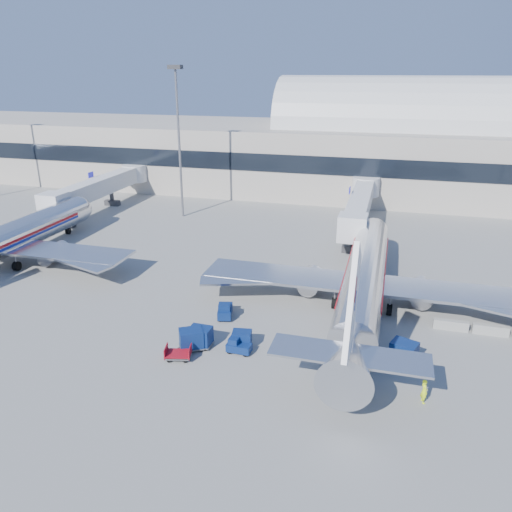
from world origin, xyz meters
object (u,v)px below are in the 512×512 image
(airliner_main, at_px, (364,280))
(tug_lead, at_px, (238,346))
(cart_train_b, at_px, (200,336))
(cart_train_a, at_px, (242,339))
(cart_solo_far, at_px, (404,352))
(barrier_mid, at_px, (491,330))
(tug_left, at_px, (225,310))
(mast_west, at_px, (178,121))
(cart_solo_near, at_px, (347,377))
(cart_open_red, at_px, (179,355))
(cart_train_c, at_px, (191,339))
(airliner_mid, at_px, (1,242))
(tug_right, at_px, (371,351))
(jetbridge_mid, at_px, (103,186))
(jetbridge_near, at_px, (361,202))
(barrier_near, at_px, (451,325))
(ramp_worker, at_px, (424,391))

(airliner_main, relative_size, tug_lead, 18.12)
(tug_lead, relative_size, cart_train_b, 1.03)
(airliner_main, distance_m, cart_train_a, 14.03)
(cart_solo_far, bearing_deg, barrier_mid, 62.84)
(cart_train_a, bearing_deg, cart_solo_far, -3.93)
(tug_left, bearing_deg, tug_lead, -165.08)
(mast_west, distance_m, tug_left, 38.52)
(cart_solo_near, bearing_deg, cart_train_b, 157.49)
(cart_train_a, height_order, cart_open_red, cart_train_a)
(tug_left, relative_size, cart_train_c, 1.08)
(airliner_mid, xyz_separation_m, tug_right, (43.38, -9.46, -2.20))
(barrier_mid, bearing_deg, tug_left, -172.31)
(jetbridge_mid, height_order, cart_train_b, jetbridge_mid)
(jetbridge_near, relative_size, cart_train_b, 13.83)
(barrier_near, distance_m, barrier_mid, 3.30)
(airliner_mid, distance_m, cart_train_a, 34.50)
(airliner_mid, relative_size, ramp_worker, 20.40)
(barrier_near, bearing_deg, ramp_worker, -103.34)
(airliner_main, distance_m, barrier_mid, 11.84)
(barrier_mid, bearing_deg, ramp_worker, -117.53)
(jetbridge_near, distance_m, cart_solo_far, 36.23)
(tug_lead, height_order, ramp_worker, ramp_worker)
(airliner_main, distance_m, cart_train_b, 16.94)
(cart_train_a, distance_m, cart_open_red, 5.40)
(airliner_main, distance_m, tug_left, 13.72)
(jetbridge_near, bearing_deg, airliner_mid, -146.41)
(tug_lead, height_order, cart_train_b, cart_train_b)
(tug_right, xyz_separation_m, cart_solo_far, (2.51, 0.20, 0.24))
(jetbridge_mid, distance_m, tug_right, 58.18)
(tug_right, relative_size, ramp_worker, 1.48)
(barrier_near, relative_size, ramp_worker, 1.64)
(airliner_mid, height_order, cart_train_b, airliner_mid)
(airliner_mid, height_order, cart_open_red, airliner_mid)
(cart_train_b, bearing_deg, mast_west, 117.27)
(cart_train_c, bearing_deg, cart_train_a, -10.38)
(airliner_mid, height_order, tug_left, airliner_mid)
(airliner_mid, distance_m, cart_open_red, 31.59)
(tug_lead, distance_m, cart_train_a, 0.93)
(tug_lead, relative_size, ramp_worker, 1.13)
(tug_right, xyz_separation_m, cart_train_b, (-13.97, -1.69, 0.18))
(jetbridge_near, bearing_deg, tug_right, -83.97)
(cart_solo_near, bearing_deg, jetbridge_mid, 127.45)
(cart_train_b, distance_m, cart_open_red, 2.62)
(jetbridge_near, xyz_separation_m, cart_open_red, (-11.16, -39.83, -3.53))
(barrier_mid, bearing_deg, cart_train_c, -159.16)
(barrier_near, relative_size, cart_solo_near, 1.44)
(airliner_mid, height_order, cart_solo_near, airliner_mid)
(airliner_mid, relative_size, barrier_near, 12.42)
(jetbridge_mid, relative_size, barrier_mid, 9.17)
(mast_west, height_order, cart_solo_near, mast_west)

